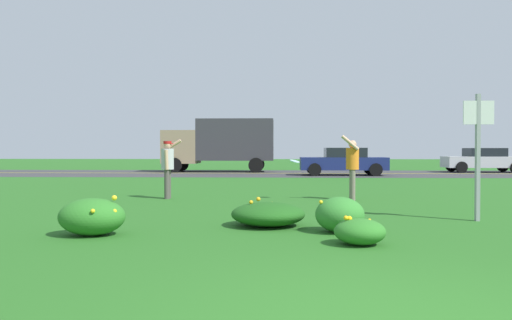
{
  "coord_description": "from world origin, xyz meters",
  "views": [
    {
      "loc": [
        -0.91,
        -3.9,
        1.33
      ],
      "look_at": [
        -1.55,
        10.33,
        1.06
      ],
      "focal_mm": 36.46,
      "sensor_mm": 36.0,
      "label": 1
    }
  ],
  "objects_px": {
    "person_thrower_red_cap_gray_shirt": "(168,164)",
    "box_truck_tan": "(221,142)",
    "person_catcher_orange_shirt": "(352,164)",
    "car_navy_center_left": "(344,161)",
    "car_silver_leftmost": "(483,160)",
    "sign_post_near_path": "(478,144)",
    "frisbee_pale_blue": "(295,161)"
  },
  "relations": [
    {
      "from": "car_silver_leftmost",
      "to": "box_truck_tan",
      "type": "distance_m",
      "value": 15.8
    },
    {
      "from": "frisbee_pale_blue",
      "to": "car_silver_leftmost",
      "type": "xyz_separation_m",
      "value": [
        11.78,
        17.57,
        -0.29
      ]
    },
    {
      "from": "frisbee_pale_blue",
      "to": "car_silver_leftmost",
      "type": "height_order",
      "value": "car_silver_leftmost"
    },
    {
      "from": "car_navy_center_left",
      "to": "box_truck_tan",
      "type": "distance_m",
      "value": 8.14
    },
    {
      "from": "car_navy_center_left",
      "to": "car_silver_leftmost",
      "type": "bearing_deg",
      "value": 24.94
    },
    {
      "from": "sign_post_near_path",
      "to": "car_silver_leftmost",
      "type": "xyz_separation_m",
      "value": [
        8.48,
        21.75,
        -0.71
      ]
    },
    {
      "from": "sign_post_near_path",
      "to": "person_catcher_orange_shirt",
      "type": "bearing_deg",
      "value": 113.79
    },
    {
      "from": "car_silver_leftmost",
      "to": "sign_post_near_path",
      "type": "bearing_deg",
      "value": -111.3
    },
    {
      "from": "sign_post_near_path",
      "to": "frisbee_pale_blue",
      "type": "height_order",
      "value": "sign_post_near_path"
    },
    {
      "from": "person_thrower_red_cap_gray_shirt",
      "to": "person_catcher_orange_shirt",
      "type": "xyz_separation_m",
      "value": [
        4.99,
        -0.16,
        -0.01
      ]
    },
    {
      "from": "car_navy_center_left",
      "to": "box_truck_tan",
      "type": "bearing_deg",
      "value": 149.5
    },
    {
      "from": "person_catcher_orange_shirt",
      "to": "box_truck_tan",
      "type": "relative_size",
      "value": 0.26
    },
    {
      "from": "car_silver_leftmost",
      "to": "box_truck_tan",
      "type": "relative_size",
      "value": 0.67
    },
    {
      "from": "sign_post_near_path",
      "to": "car_silver_leftmost",
      "type": "distance_m",
      "value": 23.36
    },
    {
      "from": "sign_post_near_path",
      "to": "box_truck_tan",
      "type": "xyz_separation_m",
      "value": [
        -7.28,
        21.75,
        0.36
      ]
    },
    {
      "from": "person_thrower_red_cap_gray_shirt",
      "to": "person_catcher_orange_shirt",
      "type": "distance_m",
      "value": 4.99
    },
    {
      "from": "person_thrower_red_cap_gray_shirt",
      "to": "car_silver_leftmost",
      "type": "bearing_deg",
      "value": 49.06
    },
    {
      "from": "car_navy_center_left",
      "to": "frisbee_pale_blue",
      "type": "bearing_deg",
      "value": -102.42
    },
    {
      "from": "person_catcher_orange_shirt",
      "to": "frisbee_pale_blue",
      "type": "height_order",
      "value": "person_catcher_orange_shirt"
    },
    {
      "from": "person_thrower_red_cap_gray_shirt",
      "to": "car_navy_center_left",
      "type": "bearing_deg",
      "value": 64.47
    },
    {
      "from": "person_thrower_red_cap_gray_shirt",
      "to": "box_truck_tan",
      "type": "xyz_separation_m",
      "value": [
        -0.52,
        17.57,
        0.84
      ]
    },
    {
      "from": "sign_post_near_path",
      "to": "box_truck_tan",
      "type": "height_order",
      "value": "box_truck_tan"
    },
    {
      "from": "person_thrower_red_cap_gray_shirt",
      "to": "frisbee_pale_blue",
      "type": "relative_size",
      "value": 6.02
    },
    {
      "from": "car_navy_center_left",
      "to": "box_truck_tan",
      "type": "height_order",
      "value": "box_truck_tan"
    },
    {
      "from": "person_catcher_orange_shirt",
      "to": "frisbee_pale_blue",
      "type": "bearing_deg",
      "value": 173.78
    },
    {
      "from": "frisbee_pale_blue",
      "to": "car_navy_center_left",
      "type": "height_order",
      "value": "car_navy_center_left"
    },
    {
      "from": "sign_post_near_path",
      "to": "box_truck_tan",
      "type": "distance_m",
      "value": 22.94
    },
    {
      "from": "sign_post_near_path",
      "to": "person_catcher_orange_shirt",
      "type": "distance_m",
      "value": 4.42
    },
    {
      "from": "person_catcher_orange_shirt",
      "to": "person_thrower_red_cap_gray_shirt",
      "type": "bearing_deg",
      "value": 178.11
    },
    {
      "from": "person_thrower_red_cap_gray_shirt",
      "to": "box_truck_tan",
      "type": "bearing_deg",
      "value": 91.69
    },
    {
      "from": "person_catcher_orange_shirt",
      "to": "car_silver_leftmost",
      "type": "bearing_deg",
      "value": 59.97
    },
    {
      "from": "sign_post_near_path",
      "to": "person_thrower_red_cap_gray_shirt",
      "type": "xyz_separation_m",
      "value": [
        -6.76,
        4.18,
        -0.49
      ]
    }
  ]
}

